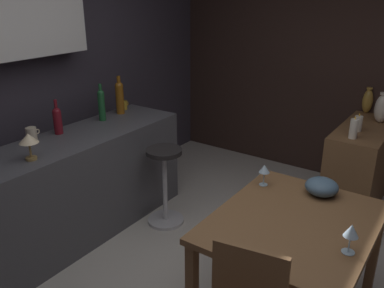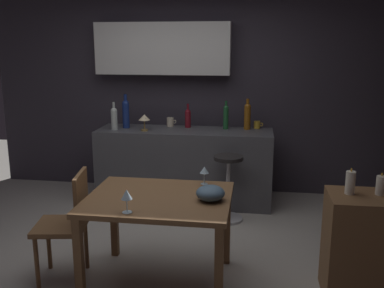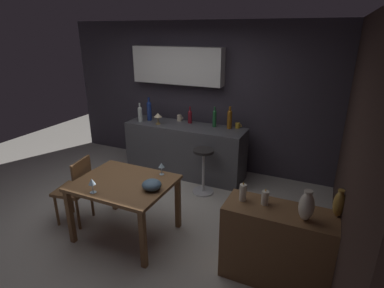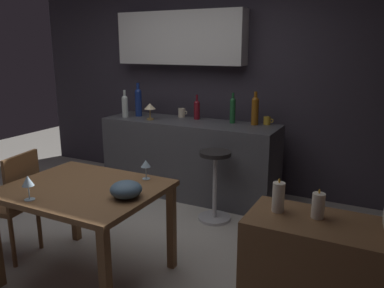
# 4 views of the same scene
# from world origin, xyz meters

# --- Properties ---
(ground_plane) EXTENTS (9.00, 9.00, 0.00)m
(ground_plane) POSITION_xyz_m (0.00, 0.00, 0.00)
(ground_plane) COLOR #B7B2A8
(wall_kitchen_back) EXTENTS (5.20, 0.33, 2.60)m
(wall_kitchen_back) POSITION_xyz_m (-0.06, 2.08, 1.41)
(wall_kitchen_back) COLOR #38333D
(wall_kitchen_back) RESTS_ON ground_plane
(wall_side_right) EXTENTS (0.10, 4.40, 2.60)m
(wall_side_right) POSITION_xyz_m (2.55, 0.30, 1.30)
(wall_side_right) COLOR #33231E
(wall_side_right) RESTS_ON ground_plane
(dining_table) EXTENTS (1.13, 0.91, 0.74)m
(dining_table) POSITION_xyz_m (0.15, -0.37, 0.65)
(dining_table) COLOR brown
(dining_table) RESTS_ON ground_plane
(kitchen_counter) EXTENTS (2.10, 0.60, 0.90)m
(kitchen_counter) POSITION_xyz_m (0.04, 1.53, 0.45)
(kitchen_counter) COLOR #4C4C51
(kitchen_counter) RESTS_ON ground_plane
(sideboard_cabinet) EXTENTS (1.10, 0.44, 0.82)m
(sideboard_cabinet) POSITION_xyz_m (1.99, -0.35, 0.41)
(sideboard_cabinet) COLOR brown
(sideboard_cabinet) RESTS_ON ground_plane
(chair_near_window) EXTENTS (0.46, 0.46, 0.91)m
(chair_near_window) POSITION_xyz_m (-0.60, -0.41, 0.50)
(chair_near_window) COLOR brown
(chair_near_window) RESTS_ON ground_plane
(bar_stool) EXTENTS (0.34, 0.34, 0.73)m
(bar_stool) POSITION_xyz_m (0.61, 1.01, 0.39)
(bar_stool) COLOR #262323
(bar_stool) RESTS_ON ground_plane
(wine_glass_left) EXTENTS (0.08, 0.08, 0.17)m
(wine_glass_left) POSITION_xyz_m (-0.00, -0.73, 0.87)
(wine_glass_left) COLOR silver
(wine_glass_left) RESTS_ON dining_table
(wine_glass_right) EXTENTS (0.08, 0.08, 0.16)m
(wine_glass_right) POSITION_xyz_m (0.47, -0.01, 0.86)
(wine_glass_right) COLOR silver
(wine_glass_right) RESTS_ON dining_table
(fruit_bowl) EXTENTS (0.22, 0.22, 0.12)m
(fruit_bowl) POSITION_xyz_m (0.56, -0.40, 0.80)
(fruit_bowl) COLOR slate
(fruit_bowl) RESTS_ON dining_table
(wine_bottle_cobalt) EXTENTS (0.08, 0.08, 0.41)m
(wine_bottle_cobalt) POSITION_xyz_m (-0.69, 1.56, 1.09)
(wine_bottle_cobalt) COLOR navy
(wine_bottle_cobalt) RESTS_ON kitchen_counter
(wine_bottle_amber) EXTENTS (0.08, 0.08, 0.37)m
(wine_bottle_amber) POSITION_xyz_m (0.78, 1.68, 1.07)
(wine_bottle_amber) COLOR #8C5114
(wine_bottle_amber) RESTS_ON kitchen_counter
(wine_bottle_green) EXTENTS (0.06, 0.06, 0.34)m
(wine_bottle_green) POSITION_xyz_m (0.53, 1.66, 1.06)
(wine_bottle_green) COLOR #1E592D
(wine_bottle_green) RESTS_ON kitchen_counter
(wine_bottle_ruby) EXTENTS (0.07, 0.07, 0.30)m
(wine_bottle_ruby) POSITION_xyz_m (0.06, 1.70, 1.03)
(wine_bottle_ruby) COLOR maroon
(wine_bottle_ruby) RESTS_ON kitchen_counter
(wine_bottle_clear) EXTENTS (0.08, 0.08, 0.33)m
(wine_bottle_clear) POSITION_xyz_m (-0.79, 1.42, 1.05)
(wine_bottle_clear) COLOR silver
(wine_bottle_clear) RESTS_ON kitchen_counter
(cup_cream) EXTENTS (0.12, 0.08, 0.11)m
(cup_cream) POSITION_xyz_m (-0.17, 1.74, 0.95)
(cup_cream) COLOR beige
(cup_cream) RESTS_ON kitchen_counter
(cup_mustard) EXTENTS (0.11, 0.08, 0.09)m
(cup_mustard) POSITION_xyz_m (0.90, 1.76, 0.94)
(cup_mustard) COLOR gold
(cup_mustard) RESTS_ON kitchen_counter
(counter_lamp) EXTENTS (0.14, 0.14, 0.20)m
(counter_lamp) POSITION_xyz_m (-0.42, 1.40, 1.05)
(counter_lamp) COLOR #A58447
(counter_lamp) RESTS_ON kitchen_counter
(pillar_candle_tall) EXTENTS (0.07, 0.07, 0.20)m
(pillar_candle_tall) POSITION_xyz_m (1.59, -0.33, 0.91)
(pillar_candle_tall) COLOR white
(pillar_candle_tall) RESTS_ON sideboard_cabinet
(pillar_candle_short) EXTENTS (0.07, 0.07, 0.17)m
(pillar_candle_short) POSITION_xyz_m (1.81, -0.31, 0.89)
(pillar_candle_short) COLOR white
(pillar_candle_short) RESTS_ON sideboard_cabinet
(vase_ceramic_ivory) EXTENTS (0.14, 0.14, 0.30)m
(vase_ceramic_ivory) POSITION_xyz_m (2.20, -0.43, 0.96)
(vase_ceramic_ivory) COLOR beige
(vase_ceramic_ivory) RESTS_ON sideboard_cabinet
(vase_brass) EXTENTS (0.10, 0.10, 0.27)m
(vase_brass) POSITION_xyz_m (2.46, -0.24, 0.95)
(vase_brass) COLOR #B78C38
(vase_brass) RESTS_ON sideboard_cabinet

